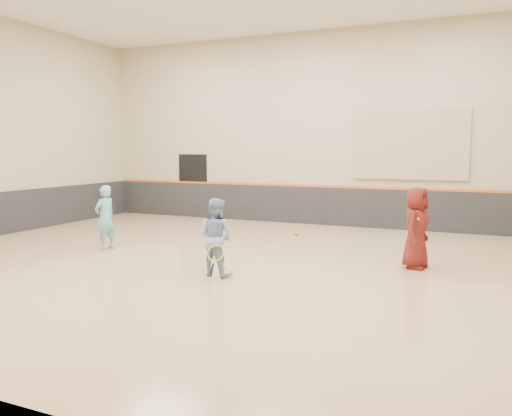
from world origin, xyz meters
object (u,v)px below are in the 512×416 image
at_px(instructor, 216,237).
at_px(spare_racket, 293,233).
at_px(girl, 105,218).
at_px(young_man, 416,228).

distance_m(instructor, spare_racket, 4.99).
height_order(instructor, spare_racket, instructor).
bearing_deg(instructor, girl, -9.63).
relative_size(girl, young_man, 0.93).
height_order(instructor, young_man, young_man).
bearing_deg(instructor, spare_racket, -80.01).
relative_size(young_man, spare_racket, 2.53).
bearing_deg(spare_racket, instructor, -87.92).
bearing_deg(girl, instructor, 80.57).
xyz_separation_m(instructor, spare_racket, (-0.18, 4.93, -0.70)).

